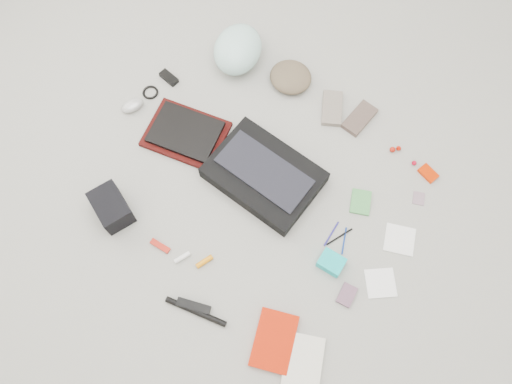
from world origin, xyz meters
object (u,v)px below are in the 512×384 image
Objects in this scene: messenger_bag at (264,175)px; camera_bag at (111,208)px; accordion_wallet at (331,263)px; bike_helmet at (238,49)px; laptop at (185,132)px; book_red at (274,341)px.

messenger_bag is 0.69m from camera_bag.
accordion_wallet is (0.46, -0.17, -0.01)m from messenger_bag.
messenger_bag is 1.66× the size of bike_helmet.
bike_helmet is (-0.04, 0.50, 0.05)m from laptop.
book_red is (0.91, -1.06, -0.08)m from bike_helmet.
messenger_bag is 0.67m from bike_helmet.
accordion_wallet reaches higher than laptop.
messenger_bag is at bearing -60.77° from bike_helmet.
messenger_bag is 0.44m from laptop.
bike_helmet reaches higher than book_red.
bike_helmet is at bearing 138.38° from messenger_bag.
bike_helmet is at bearing 111.43° from book_red.
laptop is 1.70× the size of camera_bag.
messenger_bag is 0.73m from book_red.
bike_helmet is 1.57× the size of camera_bag.
accordion_wallet is at bearing -21.44° from laptop.
laptop is at bearing 127.92° from book_red.
messenger_bag reaches higher than accordion_wallet.
camera_bag is at bearing 156.38° from book_red.
messenger_bag is at bearing 157.44° from accordion_wallet.
laptop is 1.32× the size of book_red.
laptop reaches higher than book_red.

